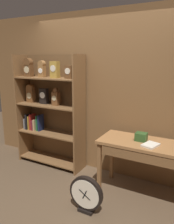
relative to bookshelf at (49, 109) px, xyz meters
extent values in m
plane|color=brown|center=(0.97, -1.05, -1.01)|extent=(10.00, 10.00, 0.00)
cube|color=brown|center=(0.97, 0.21, 0.29)|extent=(4.80, 0.05, 2.60)
cube|color=brown|center=(-0.56, -0.04, -0.04)|extent=(0.02, 0.39, 1.94)
cube|color=brown|center=(0.65, -0.04, -0.04)|extent=(0.03, 0.39, 1.94)
cube|color=brown|center=(0.05, 0.15, -0.04)|extent=(1.24, 0.01, 1.94)
cube|color=brown|center=(0.05, -0.04, -0.93)|extent=(1.19, 0.37, 0.02)
cube|color=brown|center=(0.05, -0.04, -0.43)|extent=(1.19, 0.37, 0.02)
cube|color=brown|center=(0.05, -0.04, 0.08)|extent=(1.19, 0.37, 0.02)
cube|color=brown|center=(0.05, -0.04, 0.54)|extent=(1.19, 0.37, 0.02)
cube|color=brown|center=(-0.38, -0.04, 0.65)|extent=(0.15, 0.10, 0.21)
cylinder|color=brown|center=(-0.38, -0.04, 0.79)|extent=(0.15, 0.10, 0.15)
cylinder|color=#C6B78C|center=(-0.38, -0.09, 0.67)|extent=(0.12, 0.01, 0.12)
cube|color=brown|center=(-0.39, -0.01, 0.19)|extent=(0.14, 0.09, 0.22)
cylinder|color=brown|center=(-0.39, -0.01, 0.34)|extent=(0.14, 0.09, 0.14)
cylinder|color=#C6B78C|center=(-0.39, -0.06, 0.21)|extent=(0.11, 0.01, 0.11)
cube|color=olive|center=(-0.10, -0.02, 0.65)|extent=(0.11, 0.08, 0.19)
cylinder|color=olive|center=(-0.10, -0.02, 0.77)|extent=(0.11, 0.08, 0.11)
cylinder|color=white|center=(-0.10, -0.06, 0.66)|extent=(0.09, 0.01, 0.09)
cube|color=black|center=(-0.09, -0.01, 0.22)|extent=(0.15, 0.08, 0.27)
cylinder|color=white|center=(-0.09, -0.06, 0.24)|extent=(0.11, 0.01, 0.11)
cube|color=#B28C38|center=(0.21, -0.07, 0.69)|extent=(0.13, 0.10, 0.27)
cylinder|color=silver|center=(0.21, -0.12, 0.71)|extent=(0.10, 0.01, 0.10)
cube|color=brown|center=(0.18, -0.02, 0.20)|extent=(0.12, 0.10, 0.22)
sphere|color=brown|center=(0.18, -0.02, 0.34)|extent=(0.09, 0.09, 0.09)
cylinder|color=#C6B78C|center=(0.18, -0.08, 0.22)|extent=(0.09, 0.01, 0.09)
cube|color=brown|center=(0.47, -0.05, 0.65)|extent=(0.13, 0.08, 0.21)
cylinder|color=silver|center=(0.47, -0.09, 0.67)|extent=(0.10, 0.01, 0.10)
cube|color=slate|center=(-0.49, -0.06, -0.32)|extent=(0.03, 0.15, 0.19)
cube|color=black|center=(-0.44, -0.06, -0.28)|extent=(0.03, 0.15, 0.28)
cube|color=#B78C2D|center=(-0.40, -0.05, -0.29)|extent=(0.02, 0.16, 0.25)
cube|color=maroon|center=(-0.36, -0.05, -0.27)|extent=(0.04, 0.14, 0.29)
cube|color=maroon|center=(-0.31, -0.05, -0.33)|extent=(0.04, 0.14, 0.18)
cube|color=tan|center=(-0.27, -0.06, -0.32)|extent=(0.04, 0.14, 0.20)
cube|color=#236638|center=(-0.22, -0.04, -0.28)|extent=(0.02, 0.14, 0.28)
cube|color=#19234C|center=(-0.17, -0.03, -0.27)|extent=(0.02, 0.15, 0.29)
cube|color=#9E6B3D|center=(1.85, -0.22, -0.24)|extent=(1.38, 0.56, 0.04)
cube|color=olive|center=(1.21, -0.45, -0.63)|extent=(0.05, 0.05, 0.75)
cube|color=olive|center=(1.21, 0.01, -0.63)|extent=(0.05, 0.05, 0.75)
cube|color=brown|center=(1.85, -0.48, -0.33)|extent=(1.18, 0.03, 0.12)
cube|color=#2D5123|center=(1.70, -0.19, -0.16)|extent=(0.15, 0.13, 0.11)
cube|color=silver|center=(1.86, -0.32, -0.21)|extent=(0.22, 0.26, 0.02)
cube|color=black|center=(1.25, -0.91, -0.99)|extent=(0.20, 0.11, 0.04)
cylinder|color=black|center=(1.25, -0.91, -0.75)|extent=(0.44, 0.06, 0.44)
cylinder|color=silver|center=(1.25, -0.94, -0.75)|extent=(0.38, 0.01, 0.38)
cube|color=black|center=(1.25, -0.94, -0.75)|extent=(0.06, 0.01, 0.13)
cube|color=black|center=(1.25, -0.94, -0.75)|extent=(0.16, 0.01, 0.11)
camera|label=1|loc=(2.41, -3.03, 0.86)|focal=35.66mm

